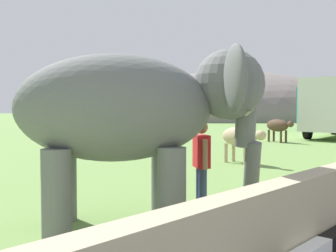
{
  "coord_description": "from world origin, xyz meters",
  "views": [
    {
      "loc": [
        -1.95,
        1.6,
        1.91
      ],
      "look_at": [
        2.91,
        6.07,
        1.6
      ],
      "focal_mm": 44.43,
      "sensor_mm": 36.0,
      "label": 1
    }
  ],
  "objects_px": {
    "cow_near": "(240,138)",
    "cow_mid": "(278,126)",
    "elephant": "(138,110)",
    "person_handler": "(201,161)"
  },
  "relations": [
    {
      "from": "elephant",
      "to": "person_handler",
      "type": "xyz_separation_m",
      "value": [
        1.31,
        -0.27,
        -0.92
      ]
    },
    {
      "from": "elephant",
      "to": "cow_mid",
      "type": "distance_m",
      "value": 16.71
    },
    {
      "from": "elephant",
      "to": "cow_mid",
      "type": "bearing_deg",
      "value": 20.23
    },
    {
      "from": "cow_near",
      "to": "cow_mid",
      "type": "distance_m",
      "value": 8.9
    },
    {
      "from": "person_handler",
      "to": "cow_mid",
      "type": "bearing_deg",
      "value": 22.83
    },
    {
      "from": "elephant",
      "to": "cow_mid",
      "type": "relative_size",
      "value": 2.04
    },
    {
      "from": "person_handler",
      "to": "cow_near",
      "type": "xyz_separation_m",
      "value": [
        5.96,
        3.01,
        -0.06
      ]
    },
    {
      "from": "elephant",
      "to": "person_handler",
      "type": "bearing_deg",
      "value": -11.53
    },
    {
      "from": "elephant",
      "to": "cow_near",
      "type": "relative_size",
      "value": 2.03
    },
    {
      "from": "elephant",
      "to": "cow_near",
      "type": "xyz_separation_m",
      "value": [
        7.28,
        2.74,
        -0.98
      ]
    }
  ]
}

